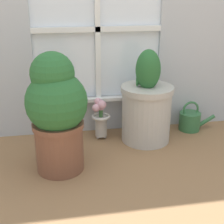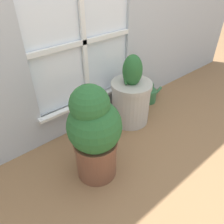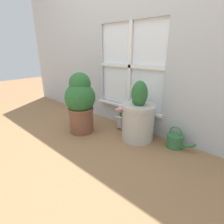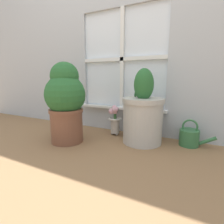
{
  "view_description": "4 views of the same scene",
  "coord_description": "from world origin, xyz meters",
  "views": [
    {
      "loc": [
        -0.28,
        -1.51,
        1.0
      ],
      "look_at": [
        0.05,
        0.36,
        0.25
      ],
      "focal_mm": 50.0,
      "sensor_mm": 36.0,
      "label": 1
    },
    {
      "loc": [
        -0.89,
        -0.72,
        1.28
      ],
      "look_at": [
        0.04,
        0.38,
        0.24
      ],
      "focal_mm": 35.0,
      "sensor_mm": 36.0,
      "label": 2
    },
    {
      "loc": [
        1.25,
        -1.04,
        0.93
      ],
      "look_at": [
        0.0,
        0.34,
        0.27
      ],
      "focal_mm": 28.0,
      "sensor_mm": 36.0,
      "label": 3
    },
    {
      "loc": [
        0.73,
        -1.01,
        0.57
      ],
      "look_at": [
        0.03,
        0.37,
        0.26
      ],
      "focal_mm": 28.0,
      "sensor_mm": 36.0,
      "label": 4
    }
  ],
  "objects": [
    {
      "name": "watering_can",
      "position": [
        0.68,
        0.54,
        0.07
      ],
      "size": [
        0.28,
        0.16,
        0.23
      ],
      "color": "#336B3D",
      "rests_on": "ground_plane"
    },
    {
      "name": "potted_plant_right",
      "position": [
        0.3,
        0.43,
        0.26
      ],
      "size": [
        0.36,
        0.36,
        0.64
      ],
      "color": "#B7B2A8",
      "rests_on": "ground_plane"
    },
    {
      "name": "potted_plant_left",
      "position": [
        -0.3,
        0.15,
        0.37
      ],
      "size": [
        0.35,
        0.35,
        0.7
      ],
      "color": "brown",
      "rests_on": "ground_plane"
    },
    {
      "name": "ground_plane",
      "position": [
        0.0,
        0.0,
        0.0
      ],
      "size": [
        10.0,
        10.0,
        0.0
      ],
      "primitive_type": "plane",
      "color": "olive"
    },
    {
      "name": "flower_vase",
      "position": [
        -0.01,
        0.51,
        0.16
      ],
      "size": [
        0.13,
        0.13,
        0.3
      ],
      "color": "#BCB7AD",
      "rests_on": "ground_plane"
    }
  ]
}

